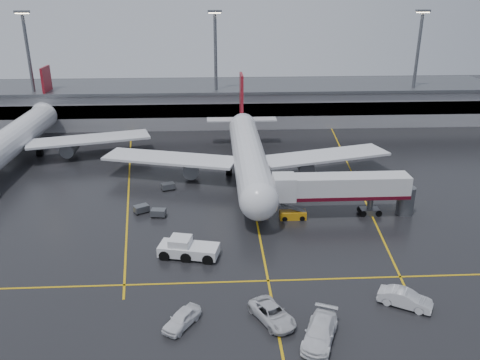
{
  "coord_description": "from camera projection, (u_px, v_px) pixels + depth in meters",
  "views": [
    {
      "loc": [
        -5.48,
        -67.17,
        29.57
      ],
      "look_at": [
        -2.0,
        -2.0,
        4.0
      ],
      "focal_mm": 36.56,
      "sensor_mm": 36.0,
      "label": 1
    }
  ],
  "objects": [
    {
      "name": "baggage_cart_b",
      "position": [
        141.0,
        209.0,
        69.02
      ],
      "size": [
        2.38,
        2.15,
        1.12
      ],
      "color": "#595B60",
      "rests_on": "ground"
    },
    {
      "name": "apron_line_left",
      "position": [
        129.0,
        178.0,
        81.81
      ],
      "size": [
        9.99,
        69.35,
        0.02
      ],
      "primitive_type": "cube",
      "rotation": [
        0.0,
        0.0,
        0.14
      ],
      "color": "gold",
      "rests_on": "ground"
    },
    {
      "name": "baggage_cart_a",
      "position": [
        158.0,
        213.0,
        67.79
      ],
      "size": [
        2.14,
        1.53,
        1.12
      ],
      "color": "#595B60",
      "rests_on": "ground"
    },
    {
      "name": "ground",
      "position": [
        253.0,
        200.0,
        73.51
      ],
      "size": [
        220.0,
        220.0,
        0.0
      ],
      "primitive_type": "plane",
      "color": "black",
      "rests_on": "ground"
    },
    {
      "name": "service_van_c",
      "position": [
        405.0,
        299.0,
        48.55
      ],
      "size": [
        5.44,
        4.23,
        1.73
      ],
      "primitive_type": "imported",
      "rotation": [
        0.0,
        0.0,
        1.04
      ],
      "color": "silver",
      "rests_on": "ground"
    },
    {
      "name": "service_van_a",
      "position": [
        272.0,
        314.0,
        46.42
      ],
      "size": [
        4.8,
        6.11,
        1.54
      ],
      "primitive_type": "imported",
      "rotation": [
        0.0,
        0.0,
        0.47
      ],
      "color": "silver",
      "rests_on": "ground"
    },
    {
      "name": "service_van_b",
      "position": [
        320.0,
        332.0,
        43.79
      ],
      "size": [
        4.75,
        6.72,
        1.81
      ],
      "primitive_type": "imported",
      "rotation": [
        0.0,
        0.0,
        -0.4
      ],
      "color": "white",
      "rests_on": "ground"
    },
    {
      "name": "second_airliner",
      "position": [
        17.0,
        136.0,
        90.07
      ],
      "size": [
        48.8,
        45.6,
        14.1
      ],
      "color": "silver",
      "rests_on": "ground"
    },
    {
      "name": "terminal",
      "position": [
        237.0,
        102.0,
        116.5
      ],
      "size": [
        122.0,
        19.0,
        8.6
      ],
      "color": "gray",
      "rests_on": "ground"
    },
    {
      "name": "apron_line_centre",
      "position": [
        253.0,
        200.0,
        73.51
      ],
      "size": [
        0.25,
        90.0,
        0.02
      ],
      "primitive_type": "cube",
      "color": "gold",
      "rests_on": "ground"
    },
    {
      "name": "light_mast_left",
      "position": [
        30.0,
        64.0,
        105.05
      ],
      "size": [
        3.0,
        1.2,
        25.45
      ],
      "color": "#595B60",
      "rests_on": "ground"
    },
    {
      "name": "apron_line_right",
      "position": [
        353.0,
        174.0,
        83.7
      ],
      "size": [
        7.57,
        69.64,
        0.02
      ],
      "primitive_type": "cube",
      "rotation": [
        0.0,
        0.0,
        -0.1
      ],
      "color": "gold",
      "rests_on": "ground"
    },
    {
      "name": "main_airliner",
      "position": [
        248.0,
        153.0,
        81.0
      ],
      "size": [
        48.8,
        45.6,
        14.1
      ],
      "color": "silver",
      "rests_on": "ground"
    },
    {
      "name": "light_mast_right",
      "position": [
        417.0,
        61.0,
        109.27
      ],
      "size": [
        3.0,
        1.2,
        25.45
      ],
      "color": "#595B60",
      "rests_on": "ground"
    },
    {
      "name": "light_mast_mid",
      "position": [
        216.0,
        63.0,
        107.04
      ],
      "size": [
        3.0,
        1.2,
        25.45
      ],
      "color": "#595B60",
      "rests_on": "ground"
    },
    {
      "name": "service_van_d",
      "position": [
        182.0,
        319.0,
        45.74
      ],
      "size": [
        3.97,
        4.76,
        1.53
      ],
      "primitive_type": "imported",
      "rotation": [
        0.0,
        0.0,
        -0.58
      ],
      "color": "white",
      "rests_on": "ground"
    },
    {
      "name": "belt_loader",
      "position": [
        293.0,
        215.0,
        67.26
      ],
      "size": [
        3.61,
        1.72,
        2.28
      ],
      "color": "orange",
      "rests_on": "ground"
    },
    {
      "name": "pushback_tractor",
      "position": [
        187.0,
        249.0,
        57.57
      ],
      "size": [
        7.43,
        4.35,
        2.5
      ],
      "color": "silver",
      "rests_on": "ground"
    },
    {
      "name": "jet_bridge",
      "position": [
        342.0,
        189.0,
        67.09
      ],
      "size": [
        19.9,
        3.4,
        6.05
      ],
      "color": "silver",
      "rests_on": "ground"
    },
    {
      "name": "baggage_cart_c",
      "position": [
        168.0,
        186.0,
        76.88
      ],
      "size": [
        2.32,
        1.89,
        1.12
      ],
      "color": "#595B60",
      "rests_on": "ground"
    },
    {
      "name": "apron_line_stop",
      "position": [
        268.0,
        281.0,
        53.06
      ],
      "size": [
        60.0,
        0.25,
        0.02
      ],
      "primitive_type": "cube",
      "color": "gold",
      "rests_on": "ground"
    }
  ]
}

